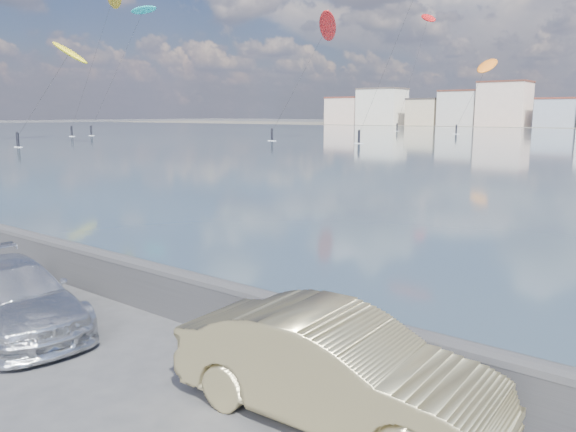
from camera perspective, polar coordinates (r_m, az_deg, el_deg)
name	(u,v)px	position (r m, az deg, el deg)	size (l,w,h in m)	color
ground	(88,377)	(10.03, -19.61, -15.14)	(700.00, 700.00, 0.00)	#333335
seawall	(208,300)	(11.35, -8.14, -8.44)	(400.00, 0.36, 1.08)	#28282B
car_silver	(12,297)	(12.41, -26.28, -7.37)	(1.87, 4.60, 1.34)	silver
car_champagne	(335,368)	(8.04, 4.78, -15.09)	(1.63, 4.67, 1.54)	tan
kitesurfer_2	(327,28)	(94.93, 3.99, 18.56)	(7.76, 14.67, 20.26)	red
kitesurfer_3	(143,12)	(122.48, -14.55, 19.42)	(8.62, 13.97, 25.36)	#19BFBF
kitesurfer_6	(428,20)	(147.86, 14.00, 18.74)	(7.09, 12.52, 29.13)	red
kitesurfer_13	(69,55)	(83.31, -21.40, 15.02)	(7.56, 9.49, 14.36)	yellow
kitesurfer_18	(487,66)	(127.30, 19.58, 14.15)	(6.02, 11.66, 16.48)	orange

